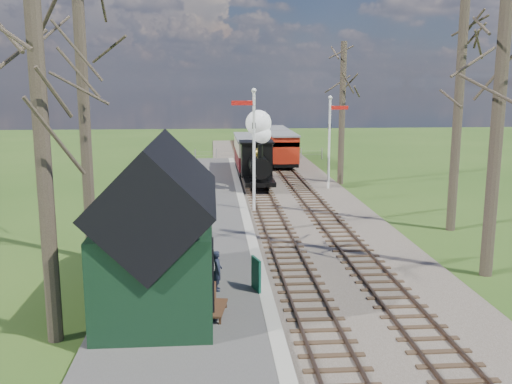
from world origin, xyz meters
TOP-DOWN VIEW (x-y plane):
  - ground at (0.00, 0.00)m, footprint 140.00×140.00m
  - distant_hills at (1.40, 64.38)m, footprint 114.40×48.00m
  - ballast_bed at (1.30, 22.00)m, footprint 8.00×60.00m
  - track_near at (0.00, 22.00)m, footprint 1.60×60.00m
  - track_far at (2.60, 22.00)m, footprint 1.60×60.00m
  - platform at (-3.50, 14.00)m, footprint 5.00×44.00m
  - coping_strip at (-1.20, 14.00)m, footprint 0.40×44.00m
  - station_shed at (-4.30, 4.00)m, footprint 3.25×6.30m
  - semaphore_near at (-0.77, 16.00)m, footprint 1.22×0.24m
  - semaphore_far at (4.37, 22.00)m, footprint 1.22×0.24m
  - bare_trees at (1.33, 10.10)m, footprint 15.51×22.39m
  - fence_line at (0.30, 36.00)m, footprint 12.60×0.08m
  - locomotive at (-0.01, 22.19)m, footprint 1.90×4.43m
  - coach at (0.00, 28.25)m, footprint 2.21×7.59m
  - red_carriage_a at (2.60, 31.32)m, footprint 2.05×5.08m
  - red_carriage_b at (2.60, 36.82)m, footprint 2.05×5.08m
  - sign_board at (-1.46, 4.65)m, footprint 0.26×0.69m
  - bench at (-2.75, 2.80)m, footprint 0.59×1.36m
  - person at (-2.65, 4.73)m, footprint 0.33×0.48m

SIDE VIEW (x-z plane):
  - distant_hills at x=1.40m, z-range -27.22..-5.20m
  - ground at x=0.00m, z-range 0.00..0.00m
  - ballast_bed at x=1.30m, z-range 0.00..0.10m
  - track_near at x=0.00m, z-range 0.02..0.17m
  - track_far at x=2.60m, z-range 0.02..0.17m
  - platform at x=-3.50m, z-range 0.00..0.20m
  - coping_strip at x=-1.20m, z-range 0.00..0.21m
  - fence_line at x=0.30m, z-range 0.05..1.05m
  - bench at x=-2.75m, z-range 0.18..0.93m
  - sign_board at x=-1.46m, z-range 0.20..1.22m
  - person at x=-2.65m, z-range 0.20..1.45m
  - red_carriage_a at x=2.60m, z-range 0.41..2.57m
  - red_carriage_b at x=2.60m, z-range 0.41..2.57m
  - coach at x=0.00m, z-range 0.43..2.76m
  - locomotive at x=-0.01m, z-range -0.19..4.55m
  - station_shed at x=-4.30m, z-range -0.12..4.66m
  - semaphore_far at x=4.37m, z-range 0.49..6.21m
  - semaphore_near at x=-0.77m, z-range 0.51..6.73m
  - bare_trees at x=1.33m, z-range -0.79..11.21m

